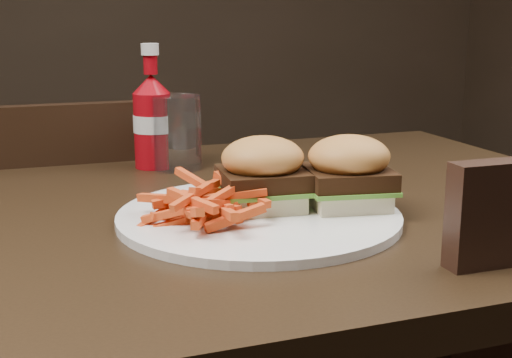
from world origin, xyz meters
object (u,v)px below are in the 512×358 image
object	(u,v)px
dining_table	(195,220)
tumbler	(176,135)
plate	(259,217)
chair_far	(46,306)
ketchup_bottle	(153,131)

from	to	relation	value
dining_table	tumbler	xyz separation A→B (m)	(0.03, 0.22, 0.08)
plate	tumbler	world-z (taller)	tumbler
chair_far	ketchup_bottle	xyz separation A→B (m)	(0.17, -0.25, 0.38)
dining_table	plate	bearing A→B (deg)	-59.62
chair_far	ketchup_bottle	size ratio (longest dim) A/B	3.27
tumbler	ketchup_bottle	bearing A→B (deg)	147.31
chair_far	ketchup_bottle	world-z (taller)	ketchup_bottle
chair_far	ketchup_bottle	distance (m)	0.49
chair_far	plate	size ratio (longest dim) A/B	1.14
chair_far	ketchup_bottle	bearing A→B (deg)	125.28
chair_far	tumbler	distance (m)	0.51
chair_far	plate	world-z (taller)	plate
ketchup_bottle	tumbler	world-z (taller)	ketchup_bottle
dining_table	chair_far	xyz separation A→B (m)	(-0.17, 0.50, -0.30)
chair_far	plate	bearing A→B (deg)	112.09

